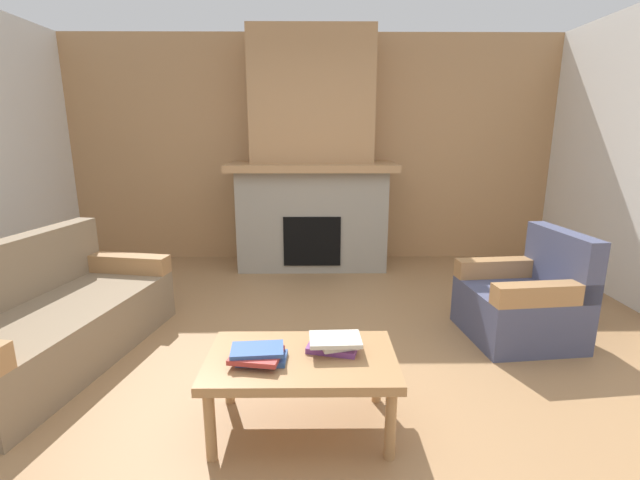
# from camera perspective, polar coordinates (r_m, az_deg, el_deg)

# --- Properties ---
(ground) EXTENTS (9.00, 9.00, 0.00)m
(ground) POSITION_cam_1_polar(r_m,az_deg,el_deg) (3.05, -1.33, -17.54)
(ground) COLOR #9E754C
(wall_back_wood_panel) EXTENTS (6.00, 0.12, 2.70)m
(wall_back_wood_panel) POSITION_cam_1_polar(r_m,az_deg,el_deg) (5.61, -1.01, 11.40)
(wall_back_wood_panel) COLOR tan
(wall_back_wood_panel) RESTS_ON ground
(fireplace) EXTENTS (1.90, 0.82, 2.70)m
(fireplace) POSITION_cam_1_polar(r_m,az_deg,el_deg) (5.24, -1.03, 9.19)
(fireplace) COLOR gray
(fireplace) RESTS_ON ground
(couch) EXTENTS (1.14, 1.92, 0.85)m
(couch) POSITION_cam_1_polar(r_m,az_deg,el_deg) (3.69, -31.61, -8.97)
(couch) COLOR #847056
(couch) RESTS_ON ground
(armchair) EXTENTS (0.84, 0.84, 0.85)m
(armchair) POSITION_cam_1_polar(r_m,az_deg,el_deg) (3.84, 24.78, -7.17)
(armchair) COLOR #474C6B
(armchair) RESTS_ON ground
(coffee_table) EXTENTS (1.00, 0.60, 0.43)m
(coffee_table) POSITION_cam_1_polar(r_m,az_deg,el_deg) (2.45, -2.38, -15.79)
(coffee_table) COLOR #A87A4C
(coffee_table) RESTS_ON ground
(book_stack_near_edge) EXTENTS (0.29, 0.25, 0.07)m
(book_stack_near_edge) POSITION_cam_1_polar(r_m,az_deg,el_deg) (2.37, -7.89, -14.35)
(book_stack_near_edge) COLOR #335699
(book_stack_near_edge) RESTS_ON coffee_table
(book_stack_center) EXTENTS (0.30, 0.25, 0.08)m
(book_stack_center) POSITION_cam_1_polar(r_m,az_deg,el_deg) (2.46, 1.94, -13.11)
(book_stack_center) COLOR #7A3D84
(book_stack_center) RESTS_ON coffee_table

